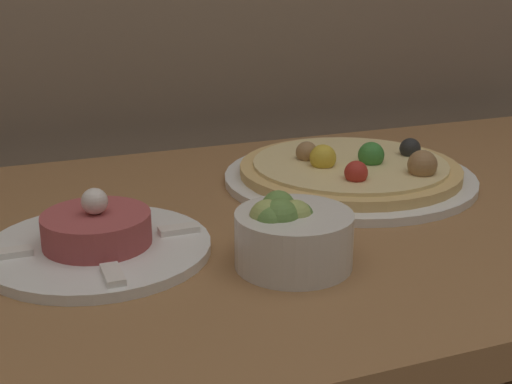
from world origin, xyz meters
TOP-DOWN VIEW (x-y plane):
  - dining_table at (0.00, 0.30)m, footprint 1.23×0.61m
  - pizza_plate at (0.08, 0.38)m, footprint 0.31×0.31m
  - tartare_plate at (-0.25, 0.27)m, footprint 0.22×0.22m
  - small_bowl at (-0.09, 0.18)m, footprint 0.11×0.11m

SIDE VIEW (x-z plane):
  - dining_table at x=0.00m, z-range 0.25..0.98m
  - pizza_plate at x=0.08m, z-range 0.72..0.77m
  - tartare_plate at x=-0.25m, z-range 0.71..0.78m
  - small_bowl at x=-0.09m, z-range 0.73..0.79m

